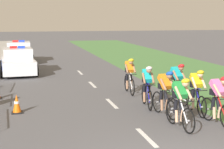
{
  "coord_description": "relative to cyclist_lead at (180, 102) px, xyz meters",
  "views": [
    {
      "loc": [
        -3.1,
        -6.34,
        3.19
      ],
      "look_at": [
        0.02,
        6.58,
        1.1
      ],
      "focal_mm": 58.05,
      "sensor_mm": 36.0,
      "label": 1
    }
  ],
  "objects": [
    {
      "name": "cyclist_fourth",
      "position": [
        1.18,
        1.35,
        0.0
      ],
      "size": [
        0.44,
        1.72,
        1.56
      ],
      "color": "black",
      "rests_on": "ground"
    },
    {
      "name": "traffic_cone_mid",
      "position": [
        -4.63,
        2.9,
        -0.48
      ],
      "size": [
        0.36,
        0.36,
        0.64
      ],
      "color": "black",
      "rests_on": "ground"
    },
    {
      "name": "grass_verge",
      "position": [
        5.05,
        10.92,
        -0.78
      ],
      "size": [
        7.0,
        60.0,
        0.01
      ],
      "primitive_type": "cube",
      "color": "#4C7F42",
      "rests_on": "ground"
    },
    {
      "name": "cyclist_third",
      "position": [
        0.08,
        1.36,
        0.0
      ],
      "size": [
        0.46,
        1.72,
        1.56
      ],
      "color": "black",
      "rests_on": "ground"
    },
    {
      "name": "police_car_second",
      "position": [
        -4.72,
        17.49,
        -0.11
      ],
      "size": [
        2.04,
        4.42,
        1.59
      ],
      "color": "silver",
      "rests_on": "ground"
    },
    {
      "name": "cyclist_second",
      "position": [
        1.25,
        0.07,
        0.0
      ],
      "size": [
        0.45,
        1.72,
        1.56
      ],
      "color": "black",
      "rests_on": "ground"
    },
    {
      "name": "cyclist_sixth",
      "position": [
        1.19,
        2.95,
        0.0
      ],
      "size": [
        0.45,
        1.72,
        1.56
      ],
      "color": "black",
      "rests_on": "ground"
    },
    {
      "name": "lane_markings_centre",
      "position": [
        -1.19,
        3.48,
        -0.78
      ],
      "size": [
        0.14,
        17.6,
        0.01
      ],
      "color": "white",
      "rests_on": "ground"
    },
    {
      "name": "police_car_nearest",
      "position": [
        -4.72,
        11.97,
        -0.11
      ],
      "size": [
        2.22,
        4.51,
        1.59
      ],
      "color": "silver",
      "rests_on": "ground"
    },
    {
      "name": "cyclist_seventh",
      "position": [
        -0.04,
        5.08,
        0.0
      ],
      "size": [
        0.43,
        1.72,
        1.56
      ],
      "color": "black",
      "rests_on": "ground"
    },
    {
      "name": "cyclist_lead",
      "position": [
        0.0,
        0.0,
        0.0
      ],
      "size": [
        0.44,
        1.72,
        1.56
      ],
      "color": "black",
      "rests_on": "ground"
    },
    {
      "name": "cyclist_fifth",
      "position": [
        -0.1,
        2.63,
        0.0
      ],
      "size": [
        0.46,
        1.72,
        1.56
      ],
      "color": "black",
      "rests_on": "ground"
    }
  ]
}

